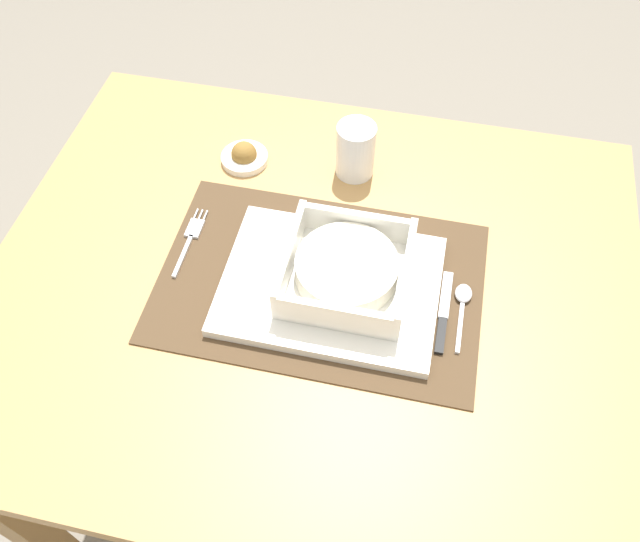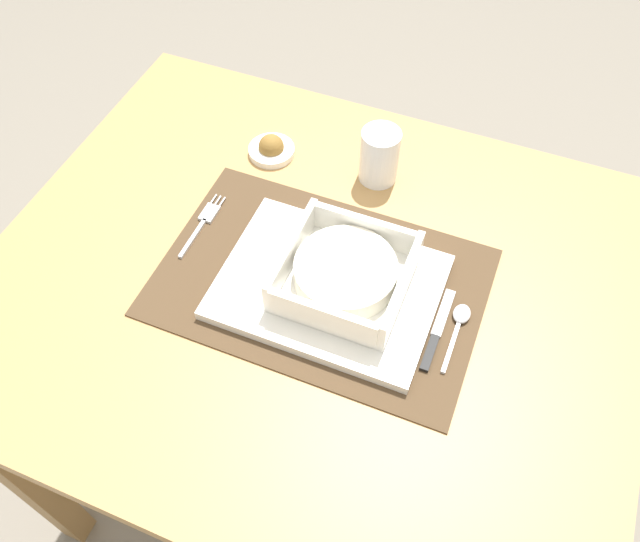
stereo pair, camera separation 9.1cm
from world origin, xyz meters
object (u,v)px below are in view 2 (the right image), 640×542
object	(u,v)px
condiment_saucer	(271,149)
fork	(204,221)
dining_table	(312,317)
bread_knife	(430,312)
spoon	(460,321)
butter_knife	(436,334)
porridge_bowl	(345,275)
drinking_glass	(379,158)

from	to	relation	value
condiment_saucer	fork	bearing A→B (deg)	-100.19
dining_table	bread_knife	xyz separation A→B (m)	(0.18, 0.01, 0.11)
fork	spoon	world-z (taller)	spoon
fork	dining_table	bearing A→B (deg)	-9.62
fork	spoon	distance (m)	0.41
spoon	butter_knife	xyz separation A→B (m)	(-0.02, -0.03, -0.00)
dining_table	spoon	distance (m)	0.24
butter_knife	bread_knife	xyz separation A→B (m)	(-0.02, 0.03, 0.00)
bread_knife	condiment_saucer	bearing A→B (deg)	153.76
butter_knife	bread_knife	distance (m)	0.04
spoon	bread_knife	size ratio (longest dim) A/B	0.80
dining_table	spoon	world-z (taller)	spoon
porridge_bowl	butter_knife	distance (m)	0.15
butter_knife	condiment_saucer	distance (m)	0.43
porridge_bowl	bread_knife	world-z (taller)	porridge_bowl
butter_knife	porridge_bowl	bearing A→B (deg)	175.08
porridge_bowl	fork	bearing A→B (deg)	170.79
porridge_bowl	butter_knife	xyz separation A→B (m)	(0.14, -0.02, -0.04)
spoon	drinking_glass	xyz separation A→B (m)	(-0.20, 0.22, 0.03)
fork	drinking_glass	bearing A→B (deg)	43.23
spoon	bread_knife	world-z (taller)	spoon
drinking_glass	porridge_bowl	bearing A→B (deg)	-82.76
porridge_bowl	fork	xyz separation A→B (m)	(-0.24, 0.04, -0.04)
fork	condiment_saucer	world-z (taller)	condiment_saucer
fork	butter_knife	xyz separation A→B (m)	(0.39, -0.06, 0.00)
spoon	butter_knife	world-z (taller)	spoon
spoon	condiment_saucer	xyz separation A→B (m)	(-0.38, 0.21, 0.00)
dining_table	bread_knife	world-z (taller)	bread_knife
porridge_bowl	spoon	world-z (taller)	porridge_bowl
drinking_glass	dining_table	bearing A→B (deg)	-95.31
butter_knife	condiment_saucer	world-z (taller)	condiment_saucer
dining_table	drinking_glass	distance (m)	0.27
spoon	butter_knife	distance (m)	0.04
dining_table	condiment_saucer	world-z (taller)	condiment_saucer
drinking_glass	condiment_saucer	bearing A→B (deg)	-175.23
dining_table	fork	distance (m)	0.22
fork	condiment_saucer	xyz separation A→B (m)	(0.03, 0.18, 0.01)
fork	condiment_saucer	size ratio (longest dim) A/B	1.74
fork	drinking_glass	distance (m)	0.29
porridge_bowl	condiment_saucer	xyz separation A→B (m)	(-0.21, 0.22, -0.03)
fork	butter_knife	bearing A→B (deg)	-7.89
bread_knife	drinking_glass	xyz separation A→B (m)	(-0.15, 0.22, 0.04)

